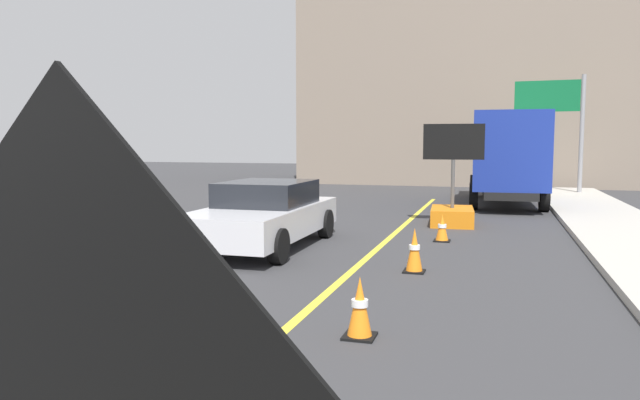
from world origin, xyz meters
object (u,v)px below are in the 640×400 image
traffic_cone_mid_lane (360,308)px  arrow_board_trailer (452,207)px  traffic_cone_far_lane (414,250)px  highway_guide_sign (562,113)px  traffic_cone_curbside (442,228)px  pickup_car (264,214)px  box_truck (506,155)px

traffic_cone_mid_lane → arrow_board_trailer: bearing=88.2°
traffic_cone_far_lane → highway_guide_sign: bearing=77.0°
arrow_board_trailer → traffic_cone_curbside: (-0.01, -2.86, -0.18)m
arrow_board_trailer → traffic_cone_curbside: bearing=-90.2°
arrow_board_trailer → traffic_cone_far_lane: bearing=-91.7°
pickup_car → traffic_cone_curbside: pickup_car is taller
box_truck → traffic_cone_far_lane: box_truck is taller
pickup_car → traffic_cone_far_lane: bearing=-24.8°
highway_guide_sign → traffic_cone_curbside: size_ratio=8.18×
box_truck → pickup_car: size_ratio=1.59×
arrow_board_trailer → pickup_car: arrow_board_trailer is taller
traffic_cone_curbside → highway_guide_sign: bearing=74.6°
pickup_car → highway_guide_sign: size_ratio=0.94×
pickup_car → traffic_cone_mid_lane: (3.24, -5.12, -0.35)m
box_truck → highway_guide_sign: size_ratio=1.50×
traffic_cone_mid_lane → highway_guide_sign: bearing=78.9°
pickup_car → traffic_cone_far_lane: pickup_car is taller
pickup_car → traffic_cone_curbside: (3.54, 1.77, -0.40)m
arrow_board_trailer → traffic_cone_curbside: arrow_board_trailer is taller
box_truck → pickup_car: box_truck is taller
box_truck → pickup_car: 11.66m
pickup_car → traffic_cone_curbside: 3.98m
traffic_cone_curbside → traffic_cone_mid_lane: bearing=-92.5°
arrow_board_trailer → traffic_cone_curbside: 2.86m
traffic_cone_curbside → arrow_board_trailer: bearing=89.8°
box_truck → traffic_cone_far_lane: 12.23m
arrow_board_trailer → box_truck: (1.43, 5.86, 1.27)m
pickup_car → traffic_cone_mid_lane: pickup_car is taller
box_truck → pickup_car: (-4.98, -10.49, -1.05)m
traffic_cone_mid_lane → pickup_car: bearing=122.4°
traffic_cone_mid_lane → traffic_cone_far_lane: (0.13, 3.56, 0.03)m
highway_guide_sign → traffic_cone_far_lane: (-3.85, -16.73, -3.05)m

